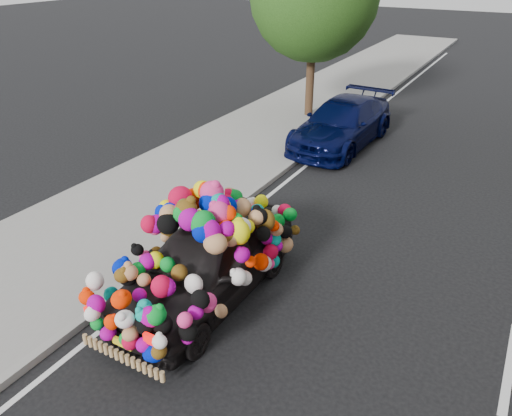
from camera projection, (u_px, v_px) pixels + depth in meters
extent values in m
plane|color=black|center=(283.00, 291.00, 8.66)|extent=(100.00, 100.00, 0.00)
cube|color=gray|center=(101.00, 227.00, 10.51)|extent=(4.00, 60.00, 0.12)
cube|color=gray|center=(175.00, 252.00, 9.66)|extent=(0.15, 60.00, 0.13)
cylinder|color=#332114|center=(310.00, 79.00, 17.04)|extent=(0.28, 0.28, 2.73)
imported|color=black|center=(206.00, 262.00, 8.26)|extent=(1.62, 3.95, 1.34)
cube|color=red|center=(91.00, 313.00, 6.92)|extent=(0.22, 0.06, 0.14)
cube|color=red|center=(151.00, 340.00, 6.44)|extent=(0.22, 0.06, 0.14)
cube|color=yellow|center=(122.00, 343.00, 6.81)|extent=(0.34, 0.04, 0.12)
imported|color=#040932|center=(342.00, 123.00, 14.90)|extent=(2.10, 4.71, 1.34)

